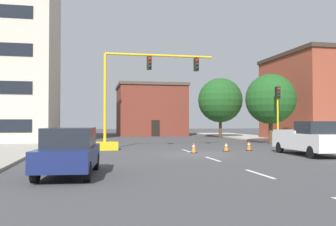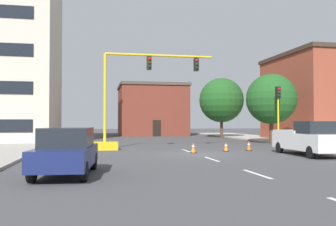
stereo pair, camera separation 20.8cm
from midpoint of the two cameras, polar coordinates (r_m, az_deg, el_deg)
ground_plane at (r=22.10m, az=4.76°, el=-6.48°), size 160.00×160.00×0.00m
sidewalk_left at (r=30.01m, az=-23.88°, el=-4.89°), size 6.00×56.00×0.14m
sidewalk_right at (r=34.67m, az=21.58°, el=-4.42°), size 6.00×56.00×0.14m
lane_stripe_seg_1 at (r=14.16m, az=14.24°, el=-9.29°), size 0.16×2.40×0.01m
lane_stripe_seg_2 at (r=19.25m, az=7.20°, el=-7.21°), size 0.16×2.40×0.01m
lane_stripe_seg_3 at (r=24.51m, az=3.17°, el=-5.97°), size 0.16×2.40×0.01m
building_brick_center at (r=53.62m, az=-2.51°, el=0.47°), size 9.65×10.17×7.38m
building_row_right at (r=42.71m, az=24.94°, el=2.23°), size 12.37×11.14×9.12m
traffic_signal_gantry at (r=25.67m, az=-7.25°, el=-0.80°), size 8.69×1.20×6.83m
traffic_light_pole_right at (r=30.46m, az=17.16°, el=1.62°), size 0.32×0.47×4.80m
tree_right_far at (r=45.35m, az=8.55°, el=2.00°), size 5.51×5.51×7.40m
tree_right_mid at (r=33.58m, az=16.12°, el=2.13°), size 4.48×4.48×6.24m
pickup_truck_white at (r=22.67m, az=21.56°, el=-3.79°), size 2.23×5.48×1.99m
sedan_navy_near_left at (r=13.83m, az=-15.25°, el=-5.79°), size 2.25×4.65×1.74m
traffic_cone_roadside_a at (r=25.31m, az=12.86°, el=-5.05°), size 0.36×0.36×0.68m
traffic_cone_roadside_b at (r=22.88m, az=4.26°, el=-5.49°), size 0.36×0.36×0.66m
traffic_cone_roadside_c at (r=24.47m, az=9.36°, el=-5.26°), size 0.36×0.36×0.61m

